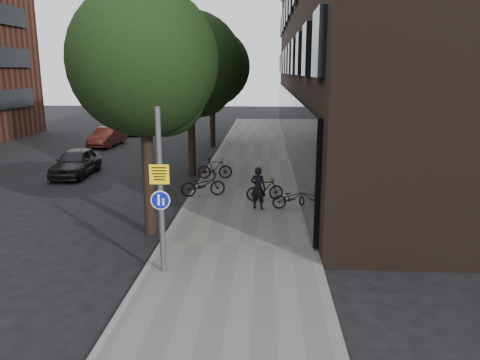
# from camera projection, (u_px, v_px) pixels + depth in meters

# --- Properties ---
(ground) EXTENTS (120.00, 120.00, 0.00)m
(ground) POSITION_uv_depth(u_px,v_px,m) (219.00, 304.00, 10.29)
(ground) COLOR black
(ground) RESTS_ON ground
(sidewalk) EXTENTS (4.50, 60.00, 0.12)m
(sidewalk) POSITION_uv_depth(u_px,v_px,m) (248.00, 190.00, 19.98)
(sidewalk) COLOR #64625C
(sidewalk) RESTS_ON ground
(curb_edge) EXTENTS (0.15, 60.00, 0.13)m
(curb_edge) POSITION_uv_depth(u_px,v_px,m) (196.00, 189.00, 20.10)
(curb_edge) COLOR slate
(curb_edge) RESTS_ON ground
(building_right_dark_brick) EXTENTS (12.00, 40.00, 18.00)m
(building_right_dark_brick) POSITION_uv_depth(u_px,v_px,m) (388.00, 6.00, 29.18)
(building_right_dark_brick) COLOR black
(building_right_dark_brick) RESTS_ON ground
(street_tree_near) EXTENTS (4.40, 4.40, 7.50)m
(street_tree_near) POSITION_uv_depth(u_px,v_px,m) (147.00, 68.00, 13.78)
(street_tree_near) COLOR black
(street_tree_near) RESTS_ON ground
(street_tree_mid) EXTENTS (5.00, 5.00, 7.80)m
(street_tree_mid) POSITION_uv_depth(u_px,v_px,m) (192.00, 69.00, 22.04)
(street_tree_mid) COLOR black
(street_tree_mid) RESTS_ON ground
(street_tree_far) EXTENTS (5.00, 5.00, 7.80)m
(street_tree_far) POSITION_uv_depth(u_px,v_px,m) (213.00, 70.00, 30.80)
(street_tree_far) COLOR black
(street_tree_far) RESTS_ON ground
(signpost) EXTENTS (0.47, 0.14, 4.10)m
(signpost) POSITION_uv_depth(u_px,v_px,m) (161.00, 191.00, 11.25)
(signpost) COLOR #595B5E
(signpost) RESTS_ON sidewalk
(pedestrian) EXTENTS (0.66, 0.53, 1.55)m
(pedestrian) POSITION_uv_depth(u_px,v_px,m) (258.00, 188.00, 16.90)
(pedestrian) COLOR black
(pedestrian) RESTS_ON sidewalk
(parked_bike_facade_near) EXTENTS (1.59, 0.85, 0.80)m
(parked_bike_facade_near) POSITION_uv_depth(u_px,v_px,m) (293.00, 197.00, 17.04)
(parked_bike_facade_near) COLOR black
(parked_bike_facade_near) RESTS_ON sidewalk
(parked_bike_facade_far) EXTENTS (1.54, 0.86, 0.89)m
(parked_bike_facade_far) POSITION_uv_depth(u_px,v_px,m) (265.00, 189.00, 18.05)
(parked_bike_facade_far) COLOR black
(parked_bike_facade_far) RESTS_ON sidewalk
(parked_bike_curb_near) EXTENTS (1.88, 1.09, 0.93)m
(parked_bike_curb_near) POSITION_uv_depth(u_px,v_px,m) (203.00, 185.00, 18.69)
(parked_bike_curb_near) COLOR black
(parked_bike_curb_near) RESTS_ON sidewalk
(parked_bike_curb_far) EXTENTS (1.65, 0.61, 0.97)m
(parked_bike_curb_far) POSITION_uv_depth(u_px,v_px,m) (215.00, 168.00, 21.74)
(parked_bike_curb_far) COLOR black
(parked_bike_curb_far) RESTS_ON sidewalk
(parked_car_near) EXTENTS (1.66, 3.94, 1.33)m
(parked_car_near) POSITION_uv_depth(u_px,v_px,m) (76.00, 162.00, 22.88)
(parked_car_near) COLOR black
(parked_car_near) RESTS_ON ground
(parked_car_mid) EXTENTS (1.61, 3.96, 1.28)m
(parked_car_mid) POSITION_uv_depth(u_px,v_px,m) (107.00, 137.00, 31.95)
(parked_car_mid) COLOR #5E221A
(parked_car_mid) RESTS_ON ground
(parked_car_far) EXTENTS (1.93, 4.36, 1.24)m
(parked_car_far) POSITION_uv_depth(u_px,v_px,m) (134.00, 126.00, 38.24)
(parked_car_far) COLOR black
(parked_car_far) RESTS_ON ground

